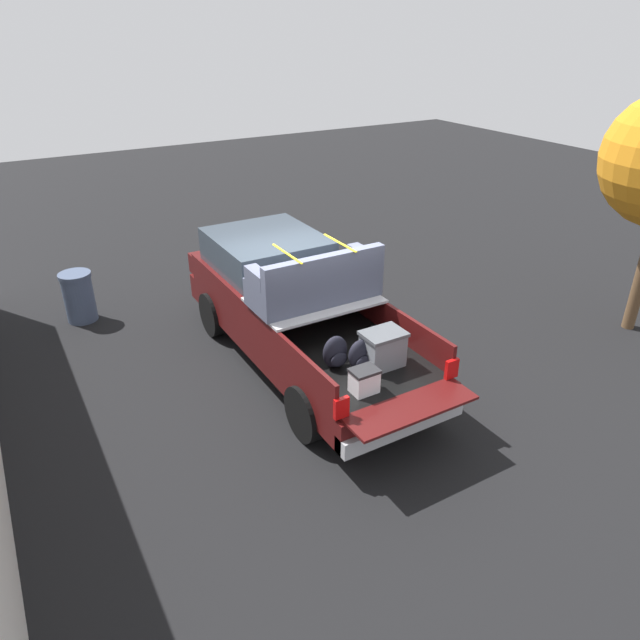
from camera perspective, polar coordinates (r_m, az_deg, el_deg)
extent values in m
plane|color=black|center=(9.97, -1.75, -4.25)|extent=(40.00, 40.00, 0.00)
cube|color=#470F0F|center=(9.66, -1.80, -1.12)|extent=(5.50, 1.92, 0.46)
cube|color=black|center=(8.63, 2.01, -2.94)|extent=(2.80, 1.80, 0.04)
cube|color=#470F0F|center=(8.12, -3.53, -3.21)|extent=(2.80, 0.06, 0.50)
cube|color=#470F0F|center=(9.00, 7.06, -0.14)|extent=(2.80, 0.06, 0.50)
cube|color=#470F0F|center=(9.57, -2.33, 1.83)|extent=(0.06, 1.80, 0.50)
cube|color=#470F0F|center=(7.50, 8.90, -8.49)|extent=(0.55, 1.80, 0.04)
cube|color=#B2B2B7|center=(8.99, -0.56, 1.97)|extent=(1.25, 1.92, 0.04)
cube|color=#470F0F|center=(10.54, -5.37, 4.21)|extent=(2.30, 1.92, 0.50)
cube|color=#2D3842|center=(10.26, -5.26, 6.79)|extent=(1.94, 1.76, 0.57)
cube|color=#470F0F|center=(11.71, -8.22, 6.16)|extent=(0.40, 1.82, 0.38)
cube|color=#B2B2B7|center=(7.81, 8.00, -10.08)|extent=(0.24, 1.92, 0.24)
cube|color=red|center=(7.15, 2.11, -8.60)|extent=(0.06, 0.20, 0.28)
cube|color=red|center=(8.08, 12.77, -4.69)|extent=(0.06, 0.20, 0.28)
cylinder|color=black|center=(10.87, -10.31, 0.61)|extent=(0.82, 0.30, 0.82)
cylinder|color=black|center=(11.50, -2.13, 2.61)|extent=(0.82, 0.30, 0.82)
cylinder|color=black|center=(8.12, -1.28, -9.04)|extent=(0.82, 0.30, 0.82)
cylinder|color=black|center=(8.94, 8.66, -5.56)|extent=(0.82, 0.30, 0.82)
cube|color=slate|center=(8.16, 6.16, -2.97)|extent=(0.40, 0.55, 0.47)
cube|color=#505359|center=(8.03, 6.25, -1.36)|extent=(0.44, 0.59, 0.05)
ellipsoid|color=black|center=(8.06, 3.91, -3.39)|extent=(0.20, 0.35, 0.44)
ellipsoid|color=black|center=(8.01, 4.33, -4.15)|extent=(0.09, 0.25, 0.20)
ellipsoid|color=black|center=(8.07, 1.49, -3.13)|extent=(0.20, 0.38, 0.48)
ellipsoid|color=black|center=(8.03, 1.89, -3.91)|extent=(0.09, 0.27, 0.21)
cube|color=white|center=(7.61, 4.34, -6.07)|extent=(0.26, 0.34, 0.30)
cube|color=#262628|center=(7.52, 4.39, -4.99)|extent=(0.28, 0.36, 0.04)
cube|color=#4C5166|center=(8.89, -0.57, 3.31)|extent=(0.81, 2.00, 0.42)
cube|color=#4C5166|center=(8.47, 0.51, 5.07)|extent=(0.16, 2.00, 0.40)
cube|color=#4C5166|center=(8.43, -6.07, 4.14)|extent=(0.57, 0.20, 0.22)
cube|color=#4C5166|center=(9.25, 4.13, 6.37)|extent=(0.57, 0.20, 0.22)
cube|color=yellow|center=(8.46, -3.25, 6.52)|extent=(0.91, 0.03, 0.02)
cube|color=yellow|center=(8.87, 1.95, 7.57)|extent=(0.91, 0.03, 0.02)
cylinder|color=#3F4C66|center=(12.10, -22.52, 1.94)|extent=(0.56, 0.56, 0.90)
cylinder|color=#3F4C66|center=(11.92, -22.94, 4.06)|extent=(0.60, 0.60, 0.08)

